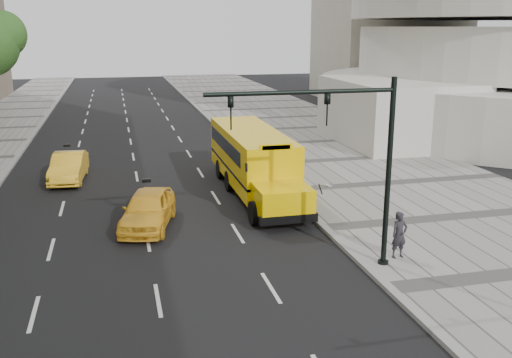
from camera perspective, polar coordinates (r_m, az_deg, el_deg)
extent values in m
plane|color=black|center=(27.00, -9.29, -2.22)|extent=(140.00, 140.00, 0.00)
cube|color=gray|center=(30.28, 13.94, -0.44)|extent=(12.00, 140.00, 0.15)
cube|color=gray|center=(28.04, 3.00, -1.23)|extent=(0.30, 140.00, 0.15)
cube|color=silver|center=(40.83, 13.92, 6.53)|extent=(8.00, 10.00, 4.40)
sphere|color=#2A561C|center=(45.19, -24.01, 13.09)|extent=(3.31, 3.31, 3.31)
cube|color=#FFCB00|center=(28.21, -0.48, 2.45)|extent=(2.50, 9.00, 2.45)
cube|color=#FFCB00|center=(23.24, 2.67, -2.04)|extent=(2.20, 2.00, 1.10)
cube|color=black|center=(22.61, 3.29, -4.01)|extent=(2.38, 0.25, 0.35)
cube|color=black|center=(28.33, -0.48, 1.41)|extent=(2.52, 9.00, 0.12)
cube|color=black|center=(23.92, 1.99, 1.32)|extent=(2.05, 0.10, 0.90)
cube|color=black|center=(28.59, -0.71, 3.59)|extent=(2.52, 7.50, 0.70)
cube|color=#FFCB00|center=(23.73, 2.01, 3.19)|extent=(1.40, 0.12, 0.28)
ellipsoid|color=silver|center=(22.22, 7.48, -0.81)|extent=(0.32, 0.32, 0.14)
cylinder|color=black|center=(22.39, 6.69, -1.19)|extent=(0.36, 0.47, 0.58)
cylinder|color=black|center=(23.42, -0.21, -3.43)|extent=(0.30, 1.00, 1.00)
cylinder|color=black|center=(24.02, 5.04, -3.01)|extent=(0.30, 1.00, 1.00)
cylinder|color=black|center=(28.28, -2.70, -0.19)|extent=(0.30, 1.00, 1.00)
cylinder|color=black|center=(28.79, 1.72, 0.09)|extent=(0.30, 1.00, 1.00)
cylinder|color=black|center=(30.66, -3.61, 1.00)|extent=(0.30, 1.00, 1.00)
cylinder|color=black|center=(31.13, 0.49, 1.24)|extent=(0.30, 1.00, 1.00)
imported|color=yellow|center=(23.49, -10.77, -2.98)|extent=(2.87, 4.77, 1.52)
imported|color=yellow|center=(31.62, -18.23, 1.13)|extent=(1.89, 4.58, 1.47)
imported|color=#252228|center=(20.30, 14.14, -5.44)|extent=(0.65, 0.47, 1.65)
cylinder|color=black|center=(19.00, 13.10, 0.27)|extent=(0.18, 0.18, 6.40)
cylinder|color=black|center=(19.98, 12.57, -8.29)|extent=(0.36, 0.36, 0.25)
cylinder|color=black|center=(17.34, 4.66, 8.65)|extent=(6.00, 0.14, 0.14)
imported|color=black|center=(17.68, 7.10, 6.91)|extent=(0.16, 0.20, 1.00)
imported|color=black|center=(16.85, -2.55, 6.61)|extent=(0.16, 0.20, 1.00)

